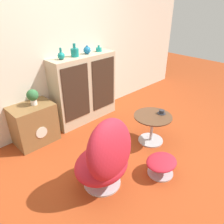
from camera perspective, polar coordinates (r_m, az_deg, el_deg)
name	(u,v)px	position (r m, az deg, el deg)	size (l,w,h in m)	color
ground_plane	(131,158)	(3.22, 5.11, -11.90)	(12.00, 12.00, 0.00)	#9E3D19
wall_back	(60,49)	(3.76, -13.31, 15.76)	(6.40, 0.06, 2.60)	beige
sideboard	(84,89)	(3.93, -7.26, 6.08)	(1.20, 0.38, 1.19)	tan
tv_console	(34,124)	(3.58, -19.70, -2.97)	(0.62, 0.45, 0.63)	brown
egg_chair	(106,157)	(2.54, -1.62, -11.76)	(0.80, 0.75, 0.95)	#B7B7BC
ottoman	(161,163)	(2.94, 12.76, -12.98)	(0.43, 0.36, 0.23)	#B7B7BC
coffee_table	(152,125)	(3.44, 10.42, -3.35)	(0.58, 0.58, 0.46)	#B7B7BC
vase_leftmost	(61,56)	(3.53, -13.16, 14.17)	(0.11, 0.11, 0.18)	#147A75
vase_inner_left	(75,52)	(3.66, -9.72, 15.18)	(0.13, 0.13, 0.21)	#147A75
vase_inner_right	(87,50)	(3.81, -6.54, 15.76)	(0.12, 0.12, 0.14)	#196699
vase_rightmost	(99,49)	(3.97, -3.47, 16.03)	(0.11, 0.11, 0.11)	teal
potted_plant	(33,96)	(3.40, -20.02, 3.98)	(0.17, 0.17, 0.24)	silver
teacup	(162,112)	(3.43, 12.83, -0.03)	(0.13, 0.13, 0.06)	#2D2D33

